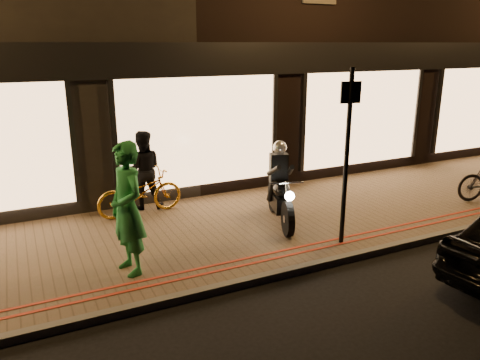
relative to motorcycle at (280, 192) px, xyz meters
name	(u,v)px	position (x,y,z in m)	size (l,w,h in m)	color
ground	(294,276)	(-0.81, -1.83, -0.73)	(90.00, 90.00, 0.00)	black
sidewalk	(238,228)	(-0.81, 0.17, -0.67)	(50.00, 4.00, 0.12)	brown
kerb_stone	(292,271)	(-0.81, -1.78, -0.67)	(50.00, 0.14, 0.12)	#59544C
red_kerb_lines	(276,255)	(-0.81, -1.28, -0.61)	(50.00, 0.26, 0.01)	#9B230E
building_row	(136,16)	(-0.81, 7.16, 3.51)	(48.00, 10.11, 8.50)	black
motorcycle	(280,192)	(0.00, 0.00, 0.00)	(0.84, 1.88, 1.59)	black
sign_post	(347,149)	(0.48, -1.32, 1.06)	(0.35, 0.09, 3.00)	black
bicycle_gold	(140,192)	(-2.33, 1.61, -0.15)	(0.61, 1.76, 0.92)	gold
person_green	(127,209)	(-3.09, -0.80, 0.40)	(0.74, 0.48, 2.02)	#217E37
person_dark	(143,170)	(-2.15, 1.97, 0.21)	(0.80, 0.62, 1.65)	black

